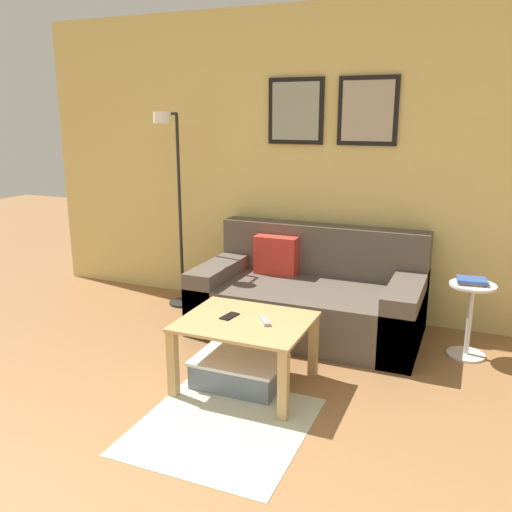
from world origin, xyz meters
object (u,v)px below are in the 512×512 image
couch (309,298)px  book_stack (471,281)px  side_table (470,313)px  remote_control (265,321)px  coffee_table (246,333)px  storage_bin (239,371)px  floor_lamp (174,201)px  cell_phone (229,316)px

couch → book_stack: (1.18, -0.03, 0.29)m
side_table → remote_control: bearing=-139.2°
coffee_table → book_stack: book_stack is taller
book_stack → storage_bin: bearing=-141.7°
floor_lamp → coffee_table: bearing=-43.8°
coffee_table → side_table: (1.29, 1.02, -0.04)m
storage_bin → book_stack: 1.74m
storage_bin → floor_lamp: size_ratio=0.33×
coffee_table → storage_bin: size_ratio=1.40×
storage_bin → floor_lamp: 1.80m
book_stack → remote_control: (-1.15, -1.02, -0.10)m
floor_lamp → side_table: floor_lamp is taller
side_table → cell_phone: (-1.41, -1.00, 0.13)m
couch → cell_phone: bearing=-101.3°
couch → remote_control: bearing=-88.2°
side_table → remote_control: (-1.16, -1.01, 0.13)m
storage_bin → remote_control: (0.17, 0.02, 0.36)m
couch → cell_phone: couch is taller
storage_bin → side_table: (1.33, 1.03, 0.23)m
couch → floor_lamp: size_ratio=1.02×
side_table → cell_phone: 1.73m
coffee_table → storage_bin: coffee_table is taller
couch → book_stack: couch is taller
side_table → book_stack: size_ratio=2.56×
remote_control → floor_lamp: bearing=105.2°
side_table → book_stack: (-0.01, 0.01, 0.24)m
cell_phone → remote_control: bearing=8.4°
coffee_table → cell_phone: 0.15m
book_stack → cell_phone: bearing=-143.9°
cell_phone → storage_bin: bearing=-10.7°
remote_control → side_table: bearing=6.6°
floor_lamp → remote_control: floor_lamp is taller
couch → coffee_table: couch is taller
couch → remote_control: 1.06m
book_stack → cell_phone: book_stack is taller
floor_lamp → cell_phone: (1.04, -1.09, -0.51)m
book_stack → remote_control: size_ratio=1.41×
couch → coffee_table: 1.07m
couch → remote_control: size_ratio=11.58×
side_table → coffee_table: bearing=-141.7°
side_table → cell_phone: side_table is taller
couch → storage_bin: (-0.14, -1.07, -0.18)m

